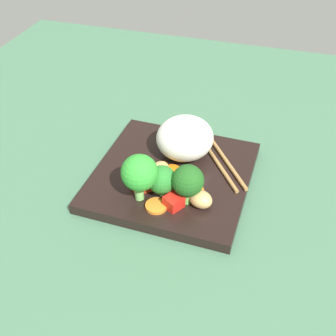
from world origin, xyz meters
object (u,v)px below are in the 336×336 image
square_plate (173,176)px  carrot_slice_2 (175,173)px  chopstick_pair (215,151)px  rice_mound (185,138)px  broccoli_floret_2 (139,173)px

square_plate → carrot_slice_2: (0.44, 0.45, 1.12)cm
carrot_slice_2 → chopstick_pair: size_ratio=0.14×
rice_mound → carrot_slice_2: bearing=-1.9°
square_plate → carrot_slice_2: bearing=45.5°
square_plate → rice_mound: (-4.72, 0.62, 4.23)cm
broccoli_floret_2 → chopstick_pair: broccoli_floret_2 is taller
carrot_slice_2 → rice_mound: bearing=178.1°
broccoli_floret_2 → chopstick_pair: size_ratio=0.43×
rice_mound → carrot_slice_2: 6.02cm
square_plate → rice_mound: size_ratio=2.57×
chopstick_pair → square_plate: bearing=106.7°
broccoli_floret_2 → rice_mound: bearing=164.0°
square_plate → carrot_slice_2: size_ratio=9.73×
chopstick_pair → rice_mound: bearing=78.1°
rice_mound → carrot_slice_2: (5.16, -0.17, -3.11)cm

